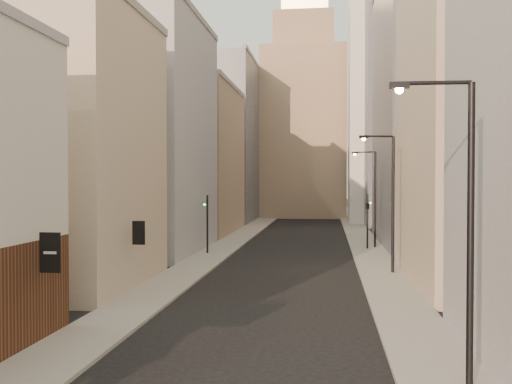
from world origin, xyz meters
name	(u,v)px	position (x,y,z in m)	size (l,w,h in m)	color
sidewalk_left	(240,237)	(-6.50, 55.00, 0.07)	(3.00, 140.00, 0.15)	gray
sidewalk_right	(361,238)	(6.50, 55.00, 0.07)	(3.00, 140.00, 0.15)	gray
left_bldg_beige	(72,151)	(-12.00, 26.00, 8.00)	(8.00, 12.00, 16.00)	tan
left_bldg_grey	(154,137)	(-12.00, 42.00, 10.00)	(8.00, 16.00, 20.00)	gray
left_bldg_tan	(200,161)	(-12.00, 60.00, 8.50)	(8.00, 18.00, 17.00)	#8E745D
left_bldg_wingrid	(229,142)	(-12.00, 80.00, 12.00)	(8.00, 20.00, 24.00)	gray
right_bldg_beige	(479,118)	(12.00, 30.00, 10.00)	(8.00, 16.00, 20.00)	tan
right_bldg_wingrid	(424,109)	(12.00, 50.00, 13.00)	(8.00, 20.00, 26.00)	gray
highrise	(434,43)	(18.00, 78.00, 25.66)	(21.00, 23.00, 51.20)	gray
clock_tower	(304,113)	(-1.00, 92.00, 17.63)	(14.00, 14.00, 44.90)	#8E745D
white_tower	(377,94)	(10.00, 78.00, 18.61)	(8.00, 8.00, 41.50)	silver
streetlamp_near	(462,218)	(6.71, 10.89, 5.21)	(2.40, 0.28, 9.13)	black
streetlamp_mid	(390,195)	(6.99, 32.44, 5.26)	(2.36, 0.81, 9.20)	black
streetlamp_far	(373,193)	(7.02, 46.79, 5.07)	(2.19, 1.08, 8.87)	black
traffic_light_left	(207,213)	(-7.05, 40.76, 3.50)	(0.59, 0.51, 5.00)	black
traffic_light_right	(368,208)	(6.48, 45.61, 3.72)	(0.60, 0.54, 5.00)	black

